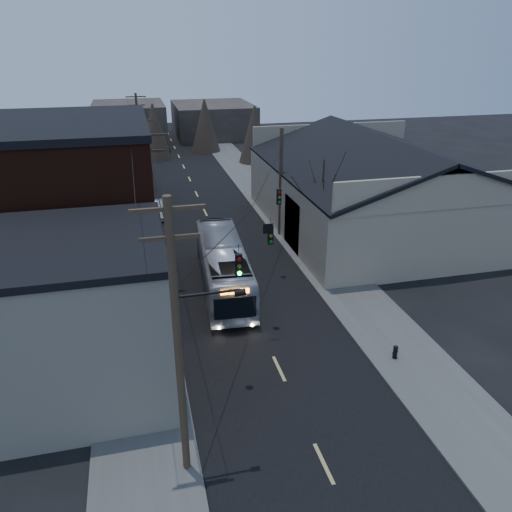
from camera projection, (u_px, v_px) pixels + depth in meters
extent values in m
plane|color=black|center=(345.00, 508.00, 16.90)|extent=(160.00, 160.00, 0.00)
cube|color=black|center=(209.00, 220.00, 43.56)|extent=(9.00, 110.00, 0.02)
cube|color=#474744|center=(132.00, 225.00, 42.12)|extent=(4.00, 110.00, 0.12)
cube|color=#474744|center=(280.00, 213.00, 44.96)|extent=(4.00, 110.00, 0.12)
cube|color=slate|center=(74.00, 319.00, 21.53)|extent=(8.00, 8.00, 7.00)
cube|color=black|center=(69.00, 209.00, 30.48)|extent=(10.00, 12.00, 10.00)
cube|color=#2D2A24|center=(94.00, 170.00, 45.41)|extent=(9.00, 14.00, 7.00)
cube|color=gray|center=(374.00, 198.00, 40.95)|extent=(16.00, 20.00, 5.00)
cube|color=black|center=(331.00, 155.00, 38.55)|extent=(8.16, 20.60, 2.86)
cube|color=black|center=(424.00, 150.00, 40.29)|extent=(8.16, 20.60, 2.86)
cube|color=#2D2A24|center=(130.00, 125.00, 72.15)|extent=(10.00, 12.00, 6.00)
cube|color=#2D2A24|center=(213.00, 120.00, 79.63)|extent=(12.00, 14.00, 5.00)
cone|color=black|center=(321.00, 210.00, 34.65)|extent=(0.40, 0.40, 7.20)
cylinder|color=#382B1E|center=(178.00, 350.00, 16.36)|extent=(0.28, 0.28, 10.50)
cube|color=#382B1E|center=(168.00, 209.00, 14.41)|extent=(2.20, 0.12, 0.12)
cylinder|color=#382B1E|center=(154.00, 213.00, 29.79)|extent=(0.28, 0.28, 10.00)
cube|color=#382B1E|center=(147.00, 135.00, 27.94)|extent=(2.20, 0.12, 0.12)
cylinder|color=#382B1E|center=(144.00, 161.00, 43.22)|extent=(0.28, 0.28, 9.50)
cube|color=#382B1E|center=(139.00, 110.00, 41.47)|extent=(2.20, 0.12, 0.12)
cylinder|color=#382B1E|center=(139.00, 134.00, 56.66)|extent=(0.28, 0.28, 9.00)
cube|color=#382B1E|center=(136.00, 97.00, 55.00)|extent=(2.20, 0.12, 0.12)
cylinder|color=#382B1E|center=(281.00, 184.00, 38.50)|extent=(0.28, 0.28, 8.50)
cube|color=black|center=(239.00, 265.00, 20.73)|extent=(0.28, 0.20, 1.00)
cube|color=black|center=(270.00, 235.00, 25.54)|extent=(0.28, 0.20, 1.00)
cube|color=black|center=(279.00, 197.00, 31.31)|extent=(0.28, 0.20, 1.00)
imported|color=#A7ABB3|center=(223.00, 266.00, 31.14)|extent=(3.34, 11.30, 3.11)
imported|color=#9FA1A6|center=(157.00, 209.00, 44.11)|extent=(1.48, 4.14, 1.36)
cylinder|color=black|center=(395.00, 353.00, 24.53)|extent=(0.22, 0.22, 0.56)
sphere|color=black|center=(396.00, 348.00, 24.40)|extent=(0.24, 0.24, 0.24)
cylinder|color=black|center=(395.00, 352.00, 24.51)|extent=(0.35, 0.23, 0.11)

